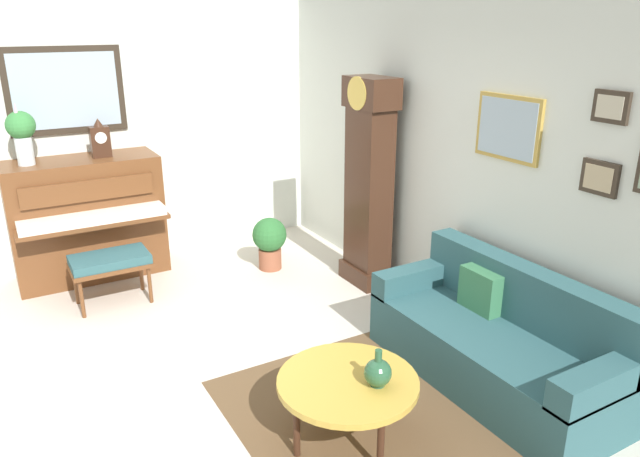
{
  "coord_description": "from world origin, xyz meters",
  "views": [
    {
      "loc": [
        3.85,
        -1.07,
        2.51
      ],
      "look_at": [
        -0.0,
        1.16,
        0.94
      ],
      "focal_mm": 33.4,
      "sensor_mm": 36.0,
      "label": 1
    }
  ],
  "objects_px": {
    "flower_vase": "(21,131)",
    "green_jug": "(378,372)",
    "piano": "(88,218)",
    "piano_bench": "(110,263)",
    "mantel_clock": "(100,140)",
    "coffee_table": "(348,383)",
    "couch": "(498,342)",
    "grandfather_clock": "(369,189)",
    "potted_plant": "(270,240)"
  },
  "relations": [
    {
      "from": "piano_bench",
      "to": "couch",
      "type": "distance_m",
      "value": 3.44
    },
    {
      "from": "mantel_clock",
      "to": "flower_vase",
      "type": "relative_size",
      "value": 0.66
    },
    {
      "from": "piano_bench",
      "to": "flower_vase",
      "type": "bearing_deg",
      "value": -147.0
    },
    {
      "from": "flower_vase",
      "to": "grandfather_clock",
      "type": "bearing_deg",
      "value": 61.28
    },
    {
      "from": "potted_plant",
      "to": "couch",
      "type": "bearing_deg",
      "value": 11.1
    },
    {
      "from": "piano",
      "to": "potted_plant",
      "type": "xyz_separation_m",
      "value": [
        0.76,
        1.65,
        -0.3
      ]
    },
    {
      "from": "flower_vase",
      "to": "potted_plant",
      "type": "bearing_deg",
      "value": 70.3
    },
    {
      "from": "mantel_clock",
      "to": "potted_plant",
      "type": "xyz_separation_m",
      "value": [
        0.76,
        1.44,
        -1.07
      ]
    },
    {
      "from": "mantel_clock",
      "to": "coffee_table",
      "type": "bearing_deg",
      "value": 11.35
    },
    {
      "from": "piano",
      "to": "potted_plant",
      "type": "bearing_deg",
      "value": 65.29
    },
    {
      "from": "couch",
      "to": "potted_plant",
      "type": "bearing_deg",
      "value": -168.9
    },
    {
      "from": "mantel_clock",
      "to": "flower_vase",
      "type": "bearing_deg",
      "value": -90.04
    },
    {
      "from": "mantel_clock",
      "to": "green_jug",
      "type": "bearing_deg",
      "value": 12.79
    },
    {
      "from": "grandfather_clock",
      "to": "green_jug",
      "type": "height_order",
      "value": "grandfather_clock"
    },
    {
      "from": "green_jug",
      "to": "potted_plant",
      "type": "xyz_separation_m",
      "value": [
        -2.83,
        0.63,
        -0.18
      ]
    },
    {
      "from": "coffee_table",
      "to": "flower_vase",
      "type": "height_order",
      "value": "flower_vase"
    },
    {
      "from": "mantel_clock",
      "to": "couch",
      "type": "bearing_deg",
      "value": 29.67
    },
    {
      "from": "piano",
      "to": "flower_vase",
      "type": "xyz_separation_m",
      "value": [
        0.0,
        -0.47,
        0.92
      ]
    },
    {
      "from": "grandfather_clock",
      "to": "green_jug",
      "type": "xyz_separation_m",
      "value": [
        2.05,
        -1.32,
        -0.46
      ]
    },
    {
      "from": "potted_plant",
      "to": "green_jug",
      "type": "bearing_deg",
      "value": -12.46
    },
    {
      "from": "couch",
      "to": "flower_vase",
      "type": "relative_size",
      "value": 3.28
    },
    {
      "from": "piano_bench",
      "to": "grandfather_clock",
      "type": "bearing_deg",
      "value": 71.56
    },
    {
      "from": "green_jug",
      "to": "couch",
      "type": "bearing_deg",
      "value": 96.39
    },
    {
      "from": "coffee_table",
      "to": "couch",
      "type": "bearing_deg",
      "value": 89.51
    },
    {
      "from": "mantel_clock",
      "to": "green_jug",
      "type": "height_order",
      "value": "mantel_clock"
    },
    {
      "from": "potted_plant",
      "to": "mantel_clock",
      "type": "bearing_deg",
      "value": -117.73
    },
    {
      "from": "coffee_table",
      "to": "grandfather_clock",
      "type": "bearing_deg",
      "value": 142.82
    },
    {
      "from": "piano_bench",
      "to": "green_jug",
      "type": "xyz_separation_m",
      "value": [
        2.82,
        0.99,
        0.1
      ]
    },
    {
      "from": "piano",
      "to": "green_jug",
      "type": "distance_m",
      "value": 3.74
    },
    {
      "from": "piano",
      "to": "couch",
      "type": "height_order",
      "value": "piano"
    },
    {
      "from": "piano",
      "to": "green_jug",
      "type": "bearing_deg",
      "value": 15.93
    },
    {
      "from": "grandfather_clock",
      "to": "couch",
      "type": "bearing_deg",
      "value": -5.01
    },
    {
      "from": "piano_bench",
      "to": "flower_vase",
      "type": "relative_size",
      "value": 1.21
    },
    {
      "from": "couch",
      "to": "mantel_clock",
      "type": "height_order",
      "value": "mantel_clock"
    },
    {
      "from": "piano",
      "to": "piano_bench",
      "type": "relative_size",
      "value": 2.06
    },
    {
      "from": "couch",
      "to": "potted_plant",
      "type": "xyz_separation_m",
      "value": [
        -2.7,
        -0.53,
        0.01
      ]
    },
    {
      "from": "piano",
      "to": "grandfather_clock",
      "type": "distance_m",
      "value": 2.83
    },
    {
      "from": "flower_vase",
      "to": "green_jug",
      "type": "xyz_separation_m",
      "value": [
        3.59,
        1.49,
        -1.03
      ]
    },
    {
      "from": "potted_plant",
      "to": "flower_vase",
      "type": "bearing_deg",
      "value": -109.7
    },
    {
      "from": "piano_bench",
      "to": "green_jug",
      "type": "relative_size",
      "value": 2.92
    },
    {
      "from": "piano",
      "to": "piano_bench",
      "type": "distance_m",
      "value": 0.8
    },
    {
      "from": "couch",
      "to": "coffee_table",
      "type": "relative_size",
      "value": 2.16
    },
    {
      "from": "piano",
      "to": "mantel_clock",
      "type": "bearing_deg",
      "value": 89.33
    },
    {
      "from": "piano_bench",
      "to": "couch",
      "type": "xyz_separation_m",
      "value": [
        2.69,
        2.15,
        -0.09
      ]
    },
    {
      "from": "coffee_table",
      "to": "mantel_clock",
      "type": "height_order",
      "value": "mantel_clock"
    },
    {
      "from": "mantel_clock",
      "to": "potted_plant",
      "type": "bearing_deg",
      "value": 62.27
    },
    {
      "from": "piano",
      "to": "piano_bench",
      "type": "xyz_separation_m",
      "value": [
        0.77,
        0.03,
        -0.21
      ]
    },
    {
      "from": "coffee_table",
      "to": "green_jug",
      "type": "xyz_separation_m",
      "value": [
        0.14,
        0.12,
        0.12
      ]
    },
    {
      "from": "couch",
      "to": "green_jug",
      "type": "bearing_deg",
      "value": -83.61
    },
    {
      "from": "piano",
      "to": "potted_plant",
      "type": "height_order",
      "value": "piano"
    }
  ]
}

